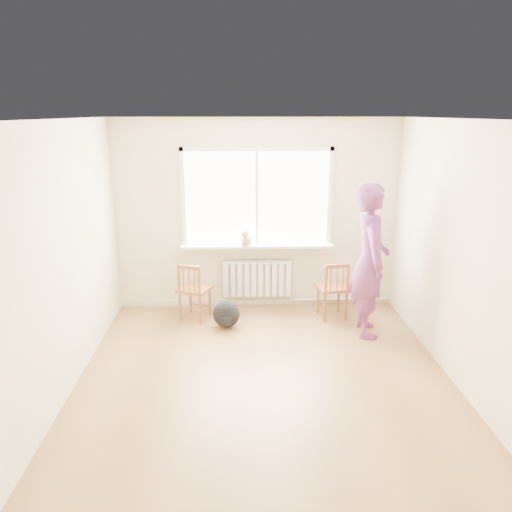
{
  "coord_description": "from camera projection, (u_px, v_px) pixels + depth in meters",
  "views": [
    {
      "loc": [
        -0.27,
        -4.71,
        2.76
      ],
      "look_at": [
        -0.05,
        1.2,
        1.05
      ],
      "focal_mm": 35.0,
      "sensor_mm": 36.0,
      "label": 1
    }
  ],
  "objects": [
    {
      "name": "chair_right",
      "position": [
        334.0,
        290.0,
        6.84
      ],
      "size": [
        0.46,
        0.44,
        0.82
      ],
      "rotation": [
        0.0,
        0.0,
        3.29
      ],
      "color": "#9C5E2D",
      "rests_on": "floor"
    },
    {
      "name": "person",
      "position": [
        370.0,
        260.0,
        6.24
      ],
      "size": [
        0.51,
        0.74,
        1.95
      ],
      "primitive_type": "imported",
      "rotation": [
        0.0,
        0.0,
        1.51
      ],
      "color": "#C54156",
      "rests_on": "floor"
    },
    {
      "name": "backpack",
      "position": [
        226.0,
        314.0,
        6.62
      ],
      "size": [
        0.37,
        0.28,
        0.36
      ],
      "primitive_type": "ellipsoid",
      "rotation": [
        0.0,
        0.0,
        0.03
      ],
      "color": "black",
      "rests_on": "floor"
    },
    {
      "name": "radiator",
      "position": [
        257.0,
        278.0,
        7.25
      ],
      "size": [
        1.0,
        0.12,
        0.55
      ],
      "color": "white",
      "rests_on": "back_wall"
    },
    {
      "name": "cat",
      "position": [
        246.0,
        238.0,
        6.97
      ],
      "size": [
        0.23,
        0.43,
        0.29
      ],
      "rotation": [
        0.0,
        0.0,
        -0.17
      ],
      "color": "beige",
      "rests_on": "windowsill"
    },
    {
      "name": "chair_left",
      "position": [
        193.0,
        291.0,
        6.81
      ],
      "size": [
        0.52,
        0.51,
        0.81
      ],
      "rotation": [
        0.0,
        0.0,
        2.75
      ],
      "color": "#9C5E2D",
      "rests_on": "floor"
    },
    {
      "name": "ceiling",
      "position": [
        266.0,
        119.0,
        4.55
      ],
      "size": [
        4.5,
        4.5,
        0.0
      ],
      "primitive_type": "plane",
      "rotation": [
        3.14,
        0.0,
        0.0
      ],
      "color": "white",
      "rests_on": "back_wall"
    },
    {
      "name": "windowsill",
      "position": [
        257.0,
        246.0,
        7.1
      ],
      "size": [
        2.15,
        0.22,
        0.04
      ],
      "primitive_type": "cube",
      "color": "white",
      "rests_on": "back_wall"
    },
    {
      "name": "floor",
      "position": [
        265.0,
        382.0,
        5.3
      ],
      "size": [
        4.5,
        4.5,
        0.0
      ],
      "primitive_type": "plane",
      "color": "olive",
      "rests_on": "ground"
    },
    {
      "name": "window",
      "position": [
        257.0,
        194.0,
        6.98
      ],
      "size": [
        2.12,
        0.05,
        1.42
      ],
      "color": "white",
      "rests_on": "back_wall"
    },
    {
      "name": "back_wall",
      "position": [
        257.0,
        215.0,
        7.09
      ],
      "size": [
        4.0,
        0.01,
        2.7
      ],
      "primitive_type": "cube",
      "color": "beige",
      "rests_on": "ground"
    },
    {
      "name": "baseboard",
      "position": [
        257.0,
        302.0,
        7.44
      ],
      "size": [
        4.0,
        0.03,
        0.08
      ],
      "primitive_type": "cube",
      "color": "beige",
      "rests_on": "ground"
    },
    {
      "name": "heating_pipe",
      "position": [
        341.0,
        299.0,
        7.43
      ],
      "size": [
        1.4,
        0.04,
        0.04
      ],
      "primitive_type": "cylinder",
      "rotation": [
        0.0,
        1.57,
        0.0
      ],
      "color": "silver",
      "rests_on": "back_wall"
    }
  ]
}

